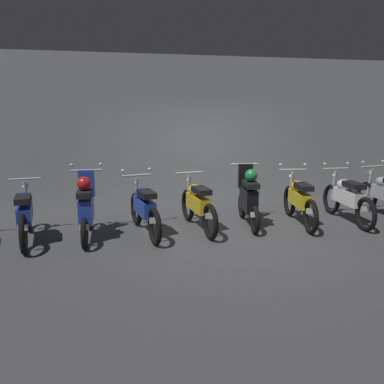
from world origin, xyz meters
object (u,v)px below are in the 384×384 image
(motorbike_slot_4, at_px, (198,204))
(motorbike_slot_2, at_px, (86,207))
(motorbike_slot_3, at_px, (144,208))
(motorbike_slot_7, at_px, (347,198))
(motorbike_slot_1, at_px, (25,214))
(motorbike_slot_6, at_px, (299,200))
(motorbike_slot_5, at_px, (248,197))

(motorbike_slot_4, bearing_deg, motorbike_slot_2, -178.40)
(motorbike_slot_3, relative_size, motorbike_slot_7, 1.00)
(motorbike_slot_1, distance_m, motorbike_slot_2, 1.03)
(motorbike_slot_4, xyz_separation_m, motorbike_slot_6, (2.06, -0.12, 0.00))
(motorbike_slot_4, relative_size, motorbike_slot_7, 1.00)
(motorbike_slot_1, relative_size, motorbike_slot_2, 1.16)
(motorbike_slot_1, xyz_separation_m, motorbike_slot_6, (5.13, -0.15, 0.00))
(motorbike_slot_1, xyz_separation_m, motorbike_slot_2, (1.03, -0.08, 0.08))
(motorbike_slot_5, bearing_deg, motorbike_slot_2, -178.61)
(motorbike_slot_3, height_order, motorbike_slot_6, same)
(motorbike_slot_5, xyz_separation_m, motorbike_slot_7, (2.05, -0.23, -0.07))
(motorbike_slot_1, distance_m, motorbike_slot_6, 5.13)
(motorbike_slot_3, height_order, motorbike_slot_5, motorbike_slot_5)
(motorbike_slot_6, relative_size, motorbike_slot_7, 0.99)
(motorbike_slot_2, relative_size, motorbike_slot_3, 0.86)
(motorbike_slot_2, bearing_deg, motorbike_slot_1, 175.40)
(motorbike_slot_5, xyz_separation_m, motorbike_slot_6, (1.03, -0.14, -0.07))
(motorbike_slot_4, height_order, motorbike_slot_7, motorbike_slot_7)
(motorbike_slot_1, relative_size, motorbike_slot_7, 1.00)
(motorbike_slot_4, distance_m, motorbike_slot_6, 2.06)
(motorbike_slot_2, xyz_separation_m, motorbike_slot_3, (1.02, 0.00, -0.08))
(motorbike_slot_5, bearing_deg, motorbike_slot_6, -7.85)
(motorbike_slot_4, distance_m, motorbike_slot_5, 1.03)
(motorbike_slot_2, distance_m, motorbike_slot_6, 4.10)
(motorbike_slot_3, relative_size, motorbike_slot_4, 1.00)
(motorbike_slot_1, relative_size, motorbike_slot_5, 1.17)
(motorbike_slot_5, bearing_deg, motorbike_slot_1, 179.89)
(motorbike_slot_4, bearing_deg, motorbike_slot_7, -3.97)
(motorbike_slot_1, relative_size, motorbike_slot_4, 1.00)
(motorbike_slot_3, xyz_separation_m, motorbike_slot_5, (2.06, 0.07, 0.07))
(motorbike_slot_1, xyz_separation_m, motorbike_slot_3, (2.05, -0.08, 0.00))
(motorbike_slot_4, bearing_deg, motorbike_slot_3, -176.85)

